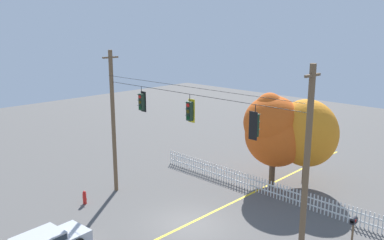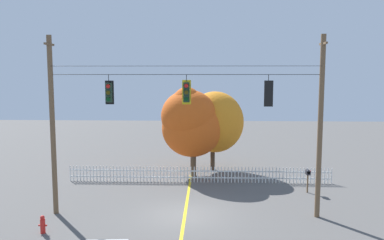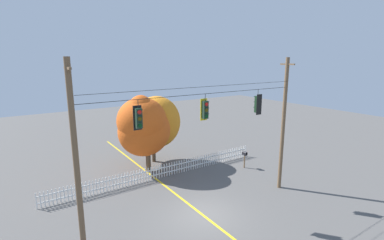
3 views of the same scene
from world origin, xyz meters
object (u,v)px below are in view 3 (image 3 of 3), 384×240
object	(u,v)px
roadside_mailbox	(245,154)
traffic_signal_northbound_primary	(258,104)
autumn_maple_mid	(153,122)
autumn_maple_near_fence	(143,126)
traffic_signal_southbound_primary	(139,118)
traffic_signal_westbound_side	(205,110)

from	to	relation	value
roadside_mailbox	traffic_signal_northbound_primary	bearing A→B (deg)	-127.17
autumn_maple_mid	roadside_mailbox	size ratio (longest dim) A/B	4.11
traffic_signal_northbound_primary	roadside_mailbox	xyz separation A→B (m)	(3.10, 4.09, -5.03)
autumn_maple_near_fence	traffic_signal_southbound_primary	bearing A→B (deg)	-114.65
traffic_signal_southbound_primary	autumn_maple_mid	distance (m)	11.09
traffic_signal_northbound_primary	autumn_maple_mid	bearing A→B (deg)	105.48
roadside_mailbox	autumn_maple_near_fence	bearing A→B (deg)	151.77
traffic_signal_southbound_primary	roadside_mailbox	xyz separation A→B (m)	(10.93, 4.07, -5.06)
autumn_maple_near_fence	autumn_maple_mid	size ratio (longest dim) A/B	1.06
autumn_maple_near_fence	autumn_maple_mid	world-z (taller)	autumn_maple_near_fence
traffic_signal_southbound_primary	autumn_maple_mid	size ratio (longest dim) A/B	0.25
traffic_signal_westbound_side	autumn_maple_mid	xyz separation A→B (m)	(1.36, 9.46, -2.59)
traffic_signal_northbound_primary	autumn_maple_near_fence	xyz separation A→B (m)	(-4.17, 7.99, -2.40)
autumn_maple_near_fence	traffic_signal_westbound_side	bearing A→B (deg)	-88.71
autumn_maple_mid	roadside_mailbox	bearing A→B (deg)	-43.23
autumn_maple_near_fence	autumn_maple_mid	distance (m)	2.14
traffic_signal_southbound_primary	traffic_signal_westbound_side	world-z (taller)	same
traffic_signal_westbound_side	roadside_mailbox	size ratio (longest dim) A/B	1.03
traffic_signal_westbound_side	traffic_signal_southbound_primary	bearing A→B (deg)	-180.00
autumn_maple_mid	roadside_mailbox	world-z (taller)	autumn_maple_mid
traffic_signal_northbound_primary	roadside_mailbox	bearing A→B (deg)	52.83
roadside_mailbox	autumn_maple_mid	bearing A→B (deg)	136.77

